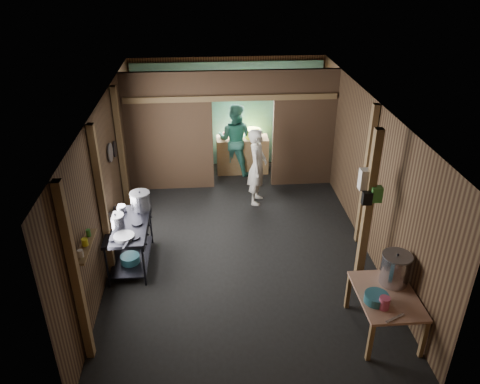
{
  "coord_description": "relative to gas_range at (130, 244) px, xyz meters",
  "views": [
    {
      "loc": [
        -0.55,
        -7.26,
        4.86
      ],
      "look_at": [
        0.0,
        -0.2,
        1.1
      ],
      "focal_mm": 35.14,
      "sensor_mm": 36.0,
      "label": 1
    }
  ],
  "objects": [
    {
      "name": "floor",
      "position": [
        1.88,
        0.59,
        -0.39
      ],
      "size": [
        4.5,
        7.0,
        0.0
      ],
      "primitive_type": "cube",
      "color": "black",
      "rests_on": "ground"
    },
    {
      "name": "ceiling",
      "position": [
        1.88,
        0.59,
        2.21
      ],
      "size": [
        4.5,
        7.0,
        0.0
      ],
      "primitive_type": "cube",
      "color": "#2E2D2B",
      "rests_on": "ground"
    },
    {
      "name": "wall_back",
      "position": [
        1.88,
        4.09,
        0.91
      ],
      "size": [
        4.5,
        0.0,
        2.6
      ],
      "primitive_type": "cube",
      "color": "brown",
      "rests_on": "ground"
    },
    {
      "name": "wall_front",
      "position": [
        1.88,
        -2.91,
        0.91
      ],
      "size": [
        4.5,
        0.0,
        2.6
      ],
      "primitive_type": "cube",
      "color": "brown",
      "rests_on": "ground"
    },
    {
      "name": "wall_left",
      "position": [
        -0.37,
        0.59,
        0.91
      ],
      "size": [
        0.0,
        7.0,
        2.6
      ],
      "primitive_type": "cube",
      "color": "brown",
      "rests_on": "ground"
    },
    {
      "name": "wall_right",
      "position": [
        4.13,
        0.59,
        0.91
      ],
      "size": [
        0.0,
        7.0,
        2.6
      ],
      "primitive_type": "cube",
      "color": "brown",
      "rests_on": "ground"
    },
    {
      "name": "partition_left",
      "position": [
        0.55,
        2.79,
        0.91
      ],
      "size": [
        1.85,
        0.1,
        2.6
      ],
      "primitive_type": "cube",
      "color": "#48301E",
      "rests_on": "floor"
    },
    {
      "name": "partition_right",
      "position": [
        3.46,
        2.79,
        0.91
      ],
      "size": [
        1.35,
        0.1,
        2.6
      ],
      "primitive_type": "cube",
      "color": "#48301E",
      "rests_on": "floor"
    },
    {
      "name": "partition_header",
      "position": [
        2.13,
        2.79,
        1.91
      ],
      "size": [
        1.3,
        0.1,
        0.6
      ],
      "primitive_type": "cube",
      "color": "#48301E",
      "rests_on": "wall_back"
    },
    {
      "name": "turquoise_panel",
      "position": [
        1.88,
        4.03,
        0.86
      ],
      "size": [
        4.4,
        0.06,
        2.5
      ],
      "primitive_type": "cube",
      "color": "#6BBABC",
      "rests_on": "wall_back"
    },
    {
      "name": "back_counter",
      "position": [
        2.18,
        3.54,
        0.03
      ],
      "size": [
        1.2,
        0.5,
        0.85
      ],
      "primitive_type": "cube",
      "color": "brown",
      "rests_on": "floor"
    },
    {
      "name": "wall_clock",
      "position": [
        2.13,
        3.99,
        1.51
      ],
      "size": [
        0.2,
        0.03,
        0.2
      ],
      "primitive_type": "cylinder",
      "rotation": [
        1.57,
        0.0,
        0.0
      ],
      "color": "silver",
      "rests_on": "wall_back"
    },
    {
      "name": "post_left_a",
      "position": [
        -0.3,
        -2.01,
        0.91
      ],
      "size": [
        0.1,
        0.12,
        2.6
      ],
      "primitive_type": "cube",
      "color": "brown",
      "rests_on": "floor"
    },
    {
      "name": "post_left_b",
      "position": [
        -0.3,
        -0.21,
        0.91
      ],
      "size": [
        0.1,
        0.12,
        2.6
      ],
      "primitive_type": "cube",
      "color": "brown",
      "rests_on": "floor"
    },
    {
      "name": "post_left_c",
      "position": [
        -0.3,
        1.79,
        0.91
      ],
      "size": [
        0.1,
        0.12,
        2.6
      ],
      "primitive_type": "cube",
      "color": "brown",
      "rests_on": "floor"
    },
    {
      "name": "post_right",
      "position": [
        4.06,
        0.39,
        0.91
      ],
      "size": [
        0.1,
        0.12,
        2.6
      ],
      "primitive_type": "cube",
      "color": "brown",
      "rests_on": "floor"
    },
    {
      "name": "post_free",
      "position": [
        3.73,
        -0.71,
        0.91
      ],
      "size": [
        0.12,
        0.12,
        2.6
      ],
      "primitive_type": "cube",
      "color": "brown",
      "rests_on": "floor"
    },
    {
      "name": "cross_beam",
      "position": [
        1.88,
        2.74,
        1.66
      ],
      "size": [
        4.4,
        0.12,
        0.12
      ],
      "primitive_type": "cube",
      "color": "brown",
      "rests_on": "wall_left"
    },
    {
      "name": "pan_lid_big",
      "position": [
        -0.33,
        0.99,
        1.26
      ],
      "size": [
        0.03,
        0.34,
        0.34
      ],
      "primitive_type": "cylinder",
      "rotation": [
        0.0,
        1.57,
        0.0
      ],
      "color": "slate",
      "rests_on": "wall_left"
    },
    {
      "name": "pan_lid_small",
      "position": [
        -0.33,
        1.39,
        1.16
      ],
      "size": [
        0.03,
        0.3,
        0.3
      ],
      "primitive_type": "cylinder",
      "rotation": [
        0.0,
        1.57,
        0.0
      ],
      "color": "black",
      "rests_on": "wall_left"
    },
    {
      "name": "wall_shelf",
      "position": [
        -0.27,
        -1.51,
        1.01
      ],
      "size": [
        0.14,
        0.8,
        0.03
      ],
      "primitive_type": "cube",
      "color": "brown",
      "rests_on": "wall_left"
    },
    {
      "name": "jar_white",
      "position": [
        -0.27,
        -1.76,
        1.07
      ],
      "size": [
        0.07,
        0.07,
        0.1
      ],
      "primitive_type": "cylinder",
      "color": "silver",
      "rests_on": "wall_shelf"
    },
    {
      "name": "jar_yellow",
      "position": [
        -0.27,
        -1.51,
        1.07
      ],
      "size": [
        0.08,
        0.08,
        0.1
      ],
      "primitive_type": "cylinder",
      "color": "yellow",
      "rests_on": "wall_shelf"
    },
    {
      "name": "jar_green",
      "position": [
        -0.27,
        -1.29,
        1.07
      ],
      "size": [
        0.06,
        0.06,
        0.1
      ],
      "primitive_type": "cylinder",
      "color": "#3B8C36",
      "rests_on": "wall_shelf"
    },
    {
      "name": "bag_white",
      "position": [
        3.68,
        -0.63,
        1.39
      ],
      "size": [
        0.22,
        0.15,
        0.32
      ],
      "primitive_type": "cube",
      "color": "silver",
      "rests_on": "post_free"
    },
    {
      "name": "bag_green",
      "position": [
        3.8,
        -0.77,
        1.21
      ],
      "size": [
        0.16,
        0.12,
        0.24
      ],
      "primitive_type": "cube",
      "color": "#3B8C36",
      "rests_on": "post_free"
    },
    {
      "name": "bag_black",
      "position": [
        3.66,
        -0.79,
        1.16
      ],
      "size": [
        0.14,
        0.1,
        0.2
      ],
      "primitive_type": "cube",
      "color": "black",
      "rests_on": "post_free"
    },
    {
      "name": "gas_range",
      "position": [
        0.0,
        0.0,
        0.0
      ],
      "size": [
        0.68,
        1.33,
        0.78
      ],
      "primitive_type": null,
      "color": "black",
      "rests_on": "floor"
    },
    {
      "name": "prep_table",
      "position": [
        3.71,
        -1.87,
        -0.07
      ],
      "size": [
        0.79,
        1.09,
        0.64
      ],
      "primitive_type": null,
      "color": "#A87864",
      "rests_on": "floor"
    },
    {
      "name": "stove_pot_large",
      "position": [
        0.17,
        0.49,
        0.54
      ],
      "size": [
        0.43,
        0.43,
        0.35
      ],
      "primitive_type": null,
      "rotation": [
        0.0,
        0.0,
        -0.3
      ],
      "color": "#ACACB8",
      "rests_on": "gas_range"
    },
    {
      "name": "stove_pot_med",
      "position": [
        -0.17,
        -0.05,
        0.49
      ],
      "size": [
        0.36,
        0.36,
        0.24
      ],
      "primitive_type": null,
      "rotation": [
        0.0,
        0.0,
        -0.37
      ],
      "color": "#ACACB8",
      "rests_on": "gas_range"
    },
    {
      "name": "stove_saucepan",
      "position": [
        -0.17,
        0.43,
        0.45
      ],
      "size": [
        0.19,
        0.19,
        0.11
      ],
      "primitive_type": "cylinder",
      "rotation": [
        0.0,
        0.0,
        -0.08
      ],
      "color": "#ACACB8",
      "rests_on": "gas_range"
    },
    {
      "name": "frying_pan",
      "position": [
        0.0,
        -0.41,
        0.42
      ],
      "size": [
        0.45,
        0.61,
        0.07
      ],
      "primitive_type": null,
      "rotation": [
        0.0,
        0.0,
        -0.24
      ],
      "color": "slate",
      "rests_on": "gas_range"
    },
    {
      "name": "blue_tub_front",
      "position": [
        0.0,
        -0.18,
        -0.17
      ],
      "size": [
        0.32,
        0.32,
        0.13
      ],
      "primitive_type": "cylinder",
      "color": "#276372",
      "rests_on": "gas_range"
    },
    {
      "name": "blue_tub_back",
      "position": [
        0.0,
        0.37,
        -0.18
      ],
      "size": [
        0.29,
        0.29,
        0.12
      ],
      "primitive_type": "cylinder",
      "color": "#276372",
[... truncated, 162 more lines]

